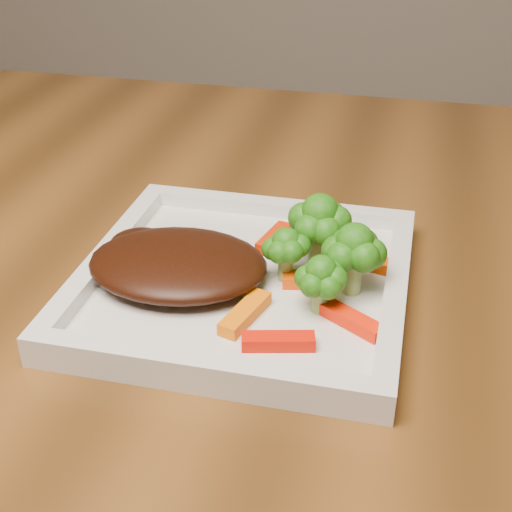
# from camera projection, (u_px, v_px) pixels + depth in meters

# --- Properties ---
(plate) EXTENTS (0.27, 0.27, 0.01)m
(plate) POSITION_uv_depth(u_px,v_px,m) (245.00, 286.00, 0.61)
(plate) COLOR silver
(plate) RESTS_ON dining_table
(steak) EXTENTS (0.16, 0.13, 0.03)m
(steak) POSITION_uv_depth(u_px,v_px,m) (178.00, 264.00, 0.60)
(steak) COLOR black
(steak) RESTS_ON plate
(broccoli_0) EXTENTS (0.08, 0.08, 0.07)m
(broccoli_0) POSITION_uv_depth(u_px,v_px,m) (319.00, 227.00, 0.61)
(broccoli_0) COLOR #2C6F12
(broccoli_0) RESTS_ON plate
(broccoli_1) EXTENTS (0.07, 0.07, 0.06)m
(broccoli_1) POSITION_uv_depth(u_px,v_px,m) (354.00, 258.00, 0.57)
(broccoli_1) COLOR #116B12
(broccoli_1) RESTS_ON plate
(broccoli_2) EXTENTS (0.05, 0.05, 0.06)m
(broccoli_2) POSITION_uv_depth(u_px,v_px,m) (321.00, 279.00, 0.55)
(broccoli_2) COLOR #2F7112
(broccoli_2) RESTS_ON plate
(broccoli_3) EXTENTS (0.05, 0.05, 0.06)m
(broccoli_3) POSITION_uv_depth(u_px,v_px,m) (286.00, 247.00, 0.59)
(broccoli_3) COLOR #116510
(broccoli_3) RESTS_ON plate
(carrot_0) EXTENTS (0.06, 0.03, 0.01)m
(carrot_0) POSITION_uv_depth(u_px,v_px,m) (278.00, 341.00, 0.52)
(carrot_0) COLOR red
(carrot_0) RESTS_ON plate
(carrot_1) EXTENTS (0.05, 0.04, 0.01)m
(carrot_1) POSITION_uv_depth(u_px,v_px,m) (352.00, 320.00, 0.55)
(carrot_1) COLOR #F91F04
(carrot_1) RESTS_ON plate
(carrot_2) EXTENTS (0.03, 0.06, 0.01)m
(carrot_2) POSITION_uv_depth(u_px,v_px,m) (245.00, 313.00, 0.55)
(carrot_2) COLOR orange
(carrot_2) RESTS_ON plate
(carrot_3) EXTENTS (0.06, 0.03, 0.01)m
(carrot_3) POSITION_uv_depth(u_px,v_px,m) (372.00, 263.00, 0.62)
(carrot_3) COLOR #D84503
(carrot_3) RESTS_ON plate
(carrot_4) EXTENTS (0.03, 0.05, 0.01)m
(carrot_4) POSITION_uv_depth(u_px,v_px,m) (274.00, 238.00, 0.66)
(carrot_4) COLOR red
(carrot_4) RESTS_ON plate
(carrot_6) EXTENTS (0.06, 0.03, 0.01)m
(carrot_6) POSITION_uv_depth(u_px,v_px,m) (318.00, 280.00, 0.59)
(carrot_6) COLOR #F84804
(carrot_6) RESTS_ON plate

